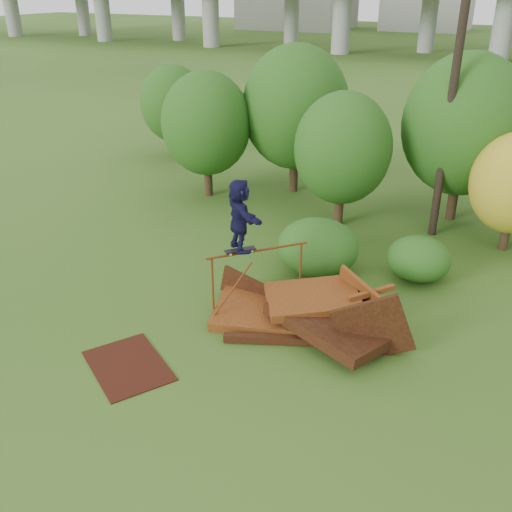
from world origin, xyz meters
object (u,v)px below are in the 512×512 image
at_px(skater, 240,215).
at_px(utility_pole, 455,74).
at_px(flat_plate, 128,366).
at_px(scrap_pile, 306,313).

relative_size(skater, utility_pole, 0.18).
height_order(skater, utility_pole, utility_pole).
height_order(skater, flat_plate, skater).
relative_size(scrap_pile, skater, 3.02).
bearing_deg(utility_pole, skater, -115.38).
distance_m(skater, flat_plate, 4.52).
bearing_deg(scrap_pile, utility_pole, 76.35).
xyz_separation_m(scrap_pile, utility_pole, (1.83, 7.52, 5.10)).
relative_size(scrap_pile, utility_pole, 0.53).
height_order(scrap_pile, flat_plate, scrap_pile).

